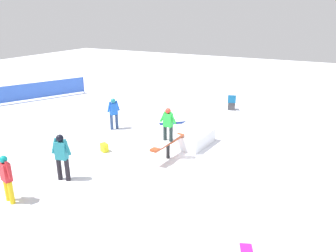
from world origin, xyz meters
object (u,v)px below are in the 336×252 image
rail_feature (168,144)px  folding_chair (232,103)px  bystander_red (6,177)px  bystander_blue (114,112)px  backpack_on_snow (104,148)px  main_rider_on_rail (168,126)px  bystander_teal (62,155)px  loose_snowboard_navy (173,123)px

rail_feature → folding_chair: folding_chair is taller
bystander_red → folding_chair: bearing=90.3°
bystander_blue → backpack_on_snow: size_ratio=4.35×
main_rider_on_rail → rail_feature: bearing=0.0°
bystander_red → backpack_on_snow: size_ratio=4.30×
bystander_blue → backpack_on_snow: bystander_blue is taller
rail_feature → bystander_teal: bearing=-31.0°
bystander_red → bystander_teal: size_ratio=0.92×
bystander_blue → rail_feature: bearing=-85.9°
bystander_red → loose_snowboard_navy: (-8.53, 1.00, -0.81)m
bystander_red → folding_chair: bystander_red is taller
bystander_blue → folding_chair: bearing=-5.7°
backpack_on_snow → rail_feature: bearing=38.1°
loose_snowboard_navy → backpack_on_snow: size_ratio=3.98×
rail_feature → backpack_on_snow: bearing=-71.2°
bystander_blue → backpack_on_snow: (2.36, 1.25, -0.66)m
folding_chair → loose_snowboard_navy: bearing=48.0°
main_rider_on_rail → bystander_teal: bearing=-33.7°
bystander_blue → folding_chair: bystander_blue is taller
bystander_blue → bystander_teal: (4.83, 1.52, 0.06)m
bystander_blue → loose_snowboard_navy: bearing=-17.5°
rail_feature → main_rider_on_rail: size_ratio=1.33×
bystander_red → rail_feature: bearing=74.3°
rail_feature → bystander_teal: 3.82m
folding_chair → bystander_red: bearing=61.5°
bystander_red → bystander_blue: bearing=113.0°
loose_snowboard_navy → backpack_on_snow: 4.44m
main_rider_on_rail → folding_chair: main_rider_on_rail is taller
bystander_red → loose_snowboard_navy: bystander_red is taller
rail_feature → main_rider_on_rail: main_rider_on_rail is taller
bystander_teal → loose_snowboard_navy: size_ratio=1.17×
loose_snowboard_navy → bystander_red: bearing=42.9°
bystander_blue → loose_snowboard_navy: (-1.99, 2.10, -0.82)m
bystander_teal → folding_chair: (-10.50, 2.42, -0.48)m
bystander_red → loose_snowboard_navy: bearing=96.7°
main_rider_on_rail → bystander_red: (4.79, -2.67, -0.48)m
rail_feature → bystander_blue: bearing=-109.8°
bystander_blue → bystander_teal: bystander_teal is taller
loose_snowboard_navy → folding_chair: bearing=-157.0°
folding_chair → backpack_on_snow: size_ratio=2.59×
bystander_red → backpack_on_snow: 4.23m
bystander_red → bystander_teal: (-1.71, 0.42, 0.07)m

